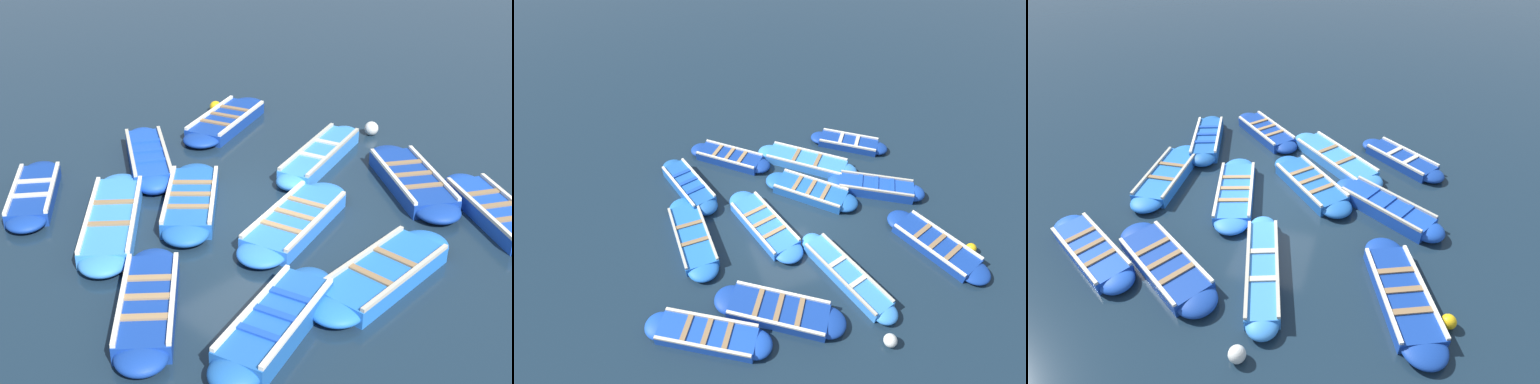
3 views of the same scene
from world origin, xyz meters
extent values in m
plane|color=#162838|center=(0.00, 0.00, 0.00)|extent=(120.00, 120.00, 0.00)
cube|color=#1E59AD|center=(1.05, 0.67, 0.16)|extent=(2.50, 2.49, 0.32)
ellipsoid|color=#1E59AD|center=(0.16, 1.56, 0.16)|extent=(1.34, 1.34, 0.32)
ellipsoid|color=#1E59AD|center=(1.94, -0.21, 0.16)|extent=(1.34, 1.34, 0.32)
cube|color=beige|center=(0.72, 0.34, 0.36)|extent=(1.80, 1.79, 0.07)
cube|color=beige|center=(1.38, 1.00, 0.36)|extent=(1.80, 1.79, 0.07)
cube|color=olive|center=(0.67, 1.05, 0.34)|extent=(0.73, 0.73, 0.04)
cube|color=olive|center=(1.05, 0.67, 0.34)|extent=(0.73, 0.73, 0.04)
cube|color=olive|center=(1.43, 0.30, 0.34)|extent=(0.73, 0.73, 0.04)
cube|color=navy|center=(-1.19, 3.48, 0.16)|extent=(2.48, 2.35, 0.33)
ellipsoid|color=navy|center=(-2.13, 4.31, 0.16)|extent=(1.20, 1.20, 0.33)
ellipsoid|color=navy|center=(-0.25, 2.64, 0.16)|extent=(1.20, 1.20, 0.33)
cube|color=silver|center=(-1.47, 3.17, 0.36)|extent=(1.89, 1.69, 0.07)
cube|color=silver|center=(-0.92, 3.79, 0.36)|extent=(1.89, 1.69, 0.07)
cube|color=#9E7A51|center=(-1.59, 3.83, 0.35)|extent=(0.63, 0.69, 0.04)
cube|color=#9E7A51|center=(-1.19, 3.48, 0.35)|extent=(0.63, 0.69, 0.04)
cube|color=#9E7A51|center=(-0.79, 3.12, 0.35)|extent=(0.63, 0.69, 0.04)
cube|color=navy|center=(-1.66, -3.39, 0.16)|extent=(2.84, 2.36, 0.32)
ellipsoid|color=navy|center=(-2.79, -2.63, 0.16)|extent=(1.34, 1.33, 0.32)
ellipsoid|color=navy|center=(-0.52, -4.14, 0.16)|extent=(1.34, 1.33, 0.32)
cube|color=silver|center=(-1.92, -3.78, 0.36)|extent=(2.27, 1.54, 0.07)
cube|color=silver|center=(-1.39, -2.99, 0.36)|extent=(2.27, 1.54, 0.07)
cube|color=olive|center=(-2.14, -3.07, 0.34)|extent=(0.62, 0.83, 0.04)
cube|color=olive|center=(-1.66, -3.39, 0.34)|extent=(0.62, 0.83, 0.04)
cube|color=olive|center=(-1.17, -3.71, 0.34)|extent=(0.62, 0.83, 0.04)
cube|color=blue|center=(-3.37, 0.00, 0.16)|extent=(1.14, 2.71, 0.32)
ellipsoid|color=blue|center=(-3.42, 1.34, 0.16)|extent=(0.98, 1.01, 0.32)
ellipsoid|color=blue|center=(-3.31, -1.33, 0.16)|extent=(0.98, 1.01, 0.32)
cube|color=#B2AD9E|center=(-3.84, -0.02, 0.35)|extent=(0.19, 2.62, 0.07)
cube|color=#B2AD9E|center=(-2.90, 0.02, 0.35)|extent=(0.19, 2.62, 0.07)
cube|color=olive|center=(-3.38, 0.38, 0.34)|extent=(0.90, 0.18, 0.04)
cube|color=olive|center=(-3.35, -0.37, 0.34)|extent=(0.90, 0.18, 0.04)
cube|color=#1947B7|center=(3.33, 0.06, 0.19)|extent=(2.70, 2.10, 0.38)
ellipsoid|color=#1947B7|center=(2.20, 0.74, 0.19)|extent=(1.11, 1.10, 0.38)
ellipsoid|color=#1947B7|center=(4.45, -0.63, 0.19)|extent=(1.11, 1.10, 0.38)
cube|color=#B2AD9E|center=(3.13, -0.28, 0.41)|extent=(2.25, 1.41, 0.07)
cube|color=#B2AD9E|center=(3.53, 0.39, 0.41)|extent=(2.25, 1.41, 0.07)
cube|color=#1947B7|center=(2.85, 0.35, 0.40)|extent=(0.51, 0.72, 0.04)
cube|color=#1947B7|center=(3.33, 0.06, 0.40)|extent=(0.51, 0.72, 0.04)
cube|color=#1947B7|center=(3.81, -0.23, 0.40)|extent=(0.51, 0.72, 0.04)
cube|color=#1E59AD|center=(-3.03, 2.37, 0.19)|extent=(1.57, 2.67, 0.39)
ellipsoid|color=#1E59AD|center=(-3.39, 3.58, 0.19)|extent=(1.02, 1.04, 0.39)
ellipsoid|color=#1E59AD|center=(-2.67, 1.16, 0.19)|extent=(1.02, 1.04, 0.39)
cube|color=silver|center=(-3.41, 2.25, 0.42)|extent=(0.78, 2.39, 0.07)
cube|color=silver|center=(-2.64, 2.48, 0.42)|extent=(0.78, 2.39, 0.07)
cube|color=#1947B7|center=(-3.18, 2.88, 0.41)|extent=(0.79, 0.36, 0.04)
cube|color=#1947B7|center=(-3.03, 2.37, 0.41)|extent=(0.79, 0.36, 0.04)
cube|color=#1947B7|center=(-2.87, 1.86, 0.41)|extent=(0.79, 0.36, 0.04)
cube|color=#3884E0|center=(1.56, 2.28, 0.16)|extent=(2.95, 2.73, 0.31)
ellipsoid|color=#3884E0|center=(0.41, 3.28, 0.16)|extent=(1.29, 1.28, 0.31)
ellipsoid|color=#3884E0|center=(2.72, 1.28, 0.16)|extent=(1.29, 1.28, 0.31)
cube|color=silver|center=(1.27, 1.94, 0.35)|extent=(2.32, 2.02, 0.07)
cube|color=silver|center=(1.86, 2.62, 0.35)|extent=(2.32, 2.02, 0.07)
cube|color=olive|center=(1.24, 2.56, 0.33)|extent=(0.67, 0.74, 0.04)
cube|color=olive|center=(1.89, 1.99, 0.33)|extent=(0.67, 0.74, 0.04)
cube|color=navy|center=(3.82, -2.85, 0.14)|extent=(1.86, 2.80, 0.29)
ellipsoid|color=navy|center=(3.37, -1.63, 0.14)|extent=(1.22, 1.24, 0.29)
ellipsoid|color=navy|center=(4.27, -4.07, 0.14)|extent=(1.22, 1.24, 0.29)
cube|color=silver|center=(3.38, -3.02, 0.32)|extent=(0.96, 2.42, 0.07)
cube|color=silver|center=(4.26, -2.69, 0.32)|extent=(0.96, 2.42, 0.07)
cube|color=olive|center=(3.63, -2.33, 0.31)|extent=(0.89, 0.44, 0.04)
cube|color=olive|center=(3.82, -2.85, 0.31)|extent=(0.89, 0.44, 0.04)
cube|color=olive|center=(4.01, -3.37, 0.31)|extent=(0.89, 0.44, 0.04)
cube|color=blue|center=(-1.02, -0.27, 0.15)|extent=(1.69, 2.82, 0.30)
ellipsoid|color=blue|center=(-1.37, 1.01, 0.15)|extent=(1.17, 1.19, 0.30)
ellipsoid|color=blue|center=(-0.68, -1.55, 0.15)|extent=(1.17, 1.19, 0.30)
cube|color=beige|center=(-1.48, -0.39, 0.33)|extent=(0.76, 2.52, 0.07)
cube|color=beige|center=(-0.57, -0.14, 0.33)|extent=(0.76, 2.52, 0.07)
cube|color=#9E7A51|center=(-1.17, 0.27, 0.32)|extent=(0.91, 0.37, 0.04)
cube|color=#9E7A51|center=(-1.02, -0.27, 0.32)|extent=(0.91, 0.37, 0.04)
cube|color=#9E7A51|center=(-0.88, -0.81, 0.32)|extent=(0.91, 0.37, 0.04)
cube|color=#3884E0|center=(0.63, -2.95, 0.16)|extent=(1.59, 3.11, 0.33)
ellipsoid|color=#3884E0|center=(0.20, -1.50, 0.16)|extent=(0.88, 0.89, 0.33)
ellipsoid|color=#3884E0|center=(1.06, -4.39, 0.16)|extent=(0.88, 0.89, 0.33)
cube|color=#B2AD9E|center=(0.30, -3.05, 0.36)|extent=(0.92, 2.86, 0.07)
cube|color=#B2AD9E|center=(0.95, -2.85, 0.36)|extent=(0.92, 2.86, 0.07)
cube|color=beige|center=(0.51, -2.54, 0.35)|extent=(0.68, 0.33, 0.04)
cube|color=beige|center=(0.75, -3.36, 0.35)|extent=(0.68, 0.33, 0.04)
cube|color=navy|center=(3.68, 2.83, 0.14)|extent=(2.38, 2.09, 0.28)
ellipsoid|color=navy|center=(2.75, 3.52, 0.14)|extent=(1.14, 1.14, 0.28)
ellipsoid|color=navy|center=(4.60, 2.13, 0.14)|extent=(1.14, 1.14, 0.28)
cube|color=silver|center=(3.44, 2.51, 0.32)|extent=(1.87, 1.43, 0.07)
cube|color=silver|center=(3.91, 3.14, 0.32)|extent=(1.87, 1.43, 0.07)
cube|color=beige|center=(3.41, 3.02, 0.30)|extent=(0.57, 0.70, 0.04)
cube|color=beige|center=(3.94, 2.63, 0.30)|extent=(0.57, 0.70, 0.04)
cube|color=#1947B7|center=(-3.65, -3.42, 0.16)|extent=(2.70, 2.09, 0.31)
ellipsoid|color=#1947B7|center=(-2.52, -4.08, 0.16)|extent=(1.15, 1.14, 0.31)
cube|color=beige|center=(-3.44, -3.07, 0.35)|extent=(2.24, 1.36, 0.07)
cube|color=olive|center=(-4.13, -3.14, 0.33)|extent=(0.52, 0.75, 0.04)
cube|color=olive|center=(-3.65, -3.42, 0.33)|extent=(0.52, 0.75, 0.04)
cube|color=olive|center=(-3.17, -3.70, 0.33)|extent=(0.52, 0.75, 0.04)
sphere|color=silver|center=(0.78, -5.13, 0.18)|extent=(0.36, 0.36, 0.36)
sphere|color=silver|center=(-3.12, 3.33, 0.13)|extent=(0.26, 0.26, 0.26)
sphere|color=#EAB214|center=(4.77, -3.34, 0.16)|extent=(0.32, 0.32, 0.32)
camera|label=1|loc=(-9.16, 8.86, 7.29)|focal=50.00mm
camera|label=2|loc=(-3.72, -8.57, 10.09)|focal=28.00mm
camera|label=3|loc=(2.70, -8.97, 7.30)|focal=28.00mm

